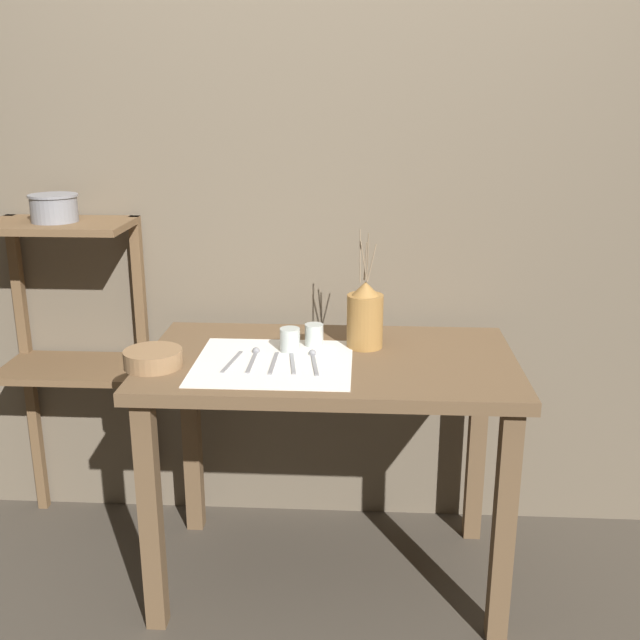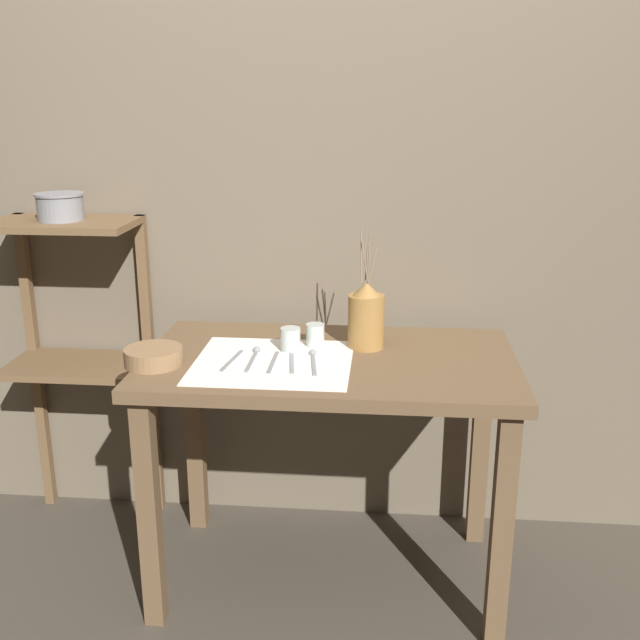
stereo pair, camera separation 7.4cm
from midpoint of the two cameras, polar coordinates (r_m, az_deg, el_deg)
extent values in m
plane|color=#473F35|center=(2.72, 1.51, -18.85)|extent=(12.00, 12.00, 0.00)
cube|color=#6B5E4C|center=(2.68, 2.35, 8.56)|extent=(7.00, 0.06, 2.40)
cube|color=brown|center=(2.35, 1.65, -3.29)|extent=(1.16, 0.67, 0.04)
cube|color=brown|center=(2.37, -11.98, -14.24)|extent=(0.06, 0.06, 0.76)
cube|color=brown|center=(2.31, 14.60, -15.34)|extent=(0.06, 0.06, 0.76)
cube|color=brown|center=(2.84, -8.73, -8.57)|extent=(0.06, 0.06, 0.76)
cube|color=brown|center=(2.79, 12.86, -9.30)|extent=(0.06, 0.06, 0.76)
cube|color=brown|center=(2.71, -18.24, 6.98)|extent=(0.49, 0.30, 0.02)
cube|color=brown|center=(2.83, -17.29, -3.33)|extent=(0.49, 0.30, 0.02)
cube|color=brown|center=(3.06, -20.18, -3.31)|extent=(0.04, 0.04, 1.17)
cube|color=brown|center=(2.89, -12.08, -3.74)|extent=(0.04, 0.04, 1.17)
cube|color=white|center=(2.30, -2.69, -3.22)|extent=(0.48, 0.44, 0.00)
cylinder|color=olive|center=(2.41, 4.41, -0.12)|extent=(0.12, 0.12, 0.17)
cone|color=olive|center=(2.38, 4.47, 2.39)|extent=(0.09, 0.09, 0.04)
cylinder|color=#847056|center=(2.35, 4.65, 4.76)|extent=(0.01, 0.03, 0.16)
cylinder|color=#847056|center=(2.35, 4.35, 4.42)|extent=(0.03, 0.01, 0.13)
cylinder|color=#847056|center=(2.35, 4.06, 4.85)|extent=(0.01, 0.01, 0.17)
cylinder|color=#847056|center=(2.37, 4.97, 4.34)|extent=(0.03, 0.01, 0.12)
cylinder|color=#847056|center=(2.38, 4.48, 4.46)|extent=(0.01, 0.02, 0.13)
cylinder|color=#8E6B47|center=(2.32, -11.68, -2.74)|extent=(0.18, 0.18, 0.05)
cylinder|color=#B7C1BC|center=(2.38, -1.37, -1.49)|extent=(0.06, 0.06, 0.08)
cylinder|color=#B7C1BC|center=(2.43, 0.50, -1.14)|extent=(0.06, 0.06, 0.07)
cube|color=gray|center=(2.31, -5.84, -3.10)|extent=(0.04, 0.19, 0.00)
cube|color=gray|center=(2.30, -4.32, -3.14)|extent=(0.01, 0.19, 0.00)
sphere|color=gray|center=(2.39, -3.96, -2.31)|extent=(0.02, 0.02, 0.02)
cube|color=gray|center=(2.28, -2.68, -3.25)|extent=(0.01, 0.19, 0.00)
cube|color=gray|center=(2.28, -1.22, -3.26)|extent=(0.04, 0.19, 0.00)
cube|color=gray|center=(2.27, 0.46, -3.40)|extent=(0.04, 0.19, 0.00)
sphere|color=gray|center=(2.35, 0.34, -2.54)|extent=(0.02, 0.02, 0.02)
cylinder|color=gray|center=(2.70, -18.44, 8.19)|extent=(0.15, 0.15, 0.09)
cylinder|color=gray|center=(2.69, -18.53, 9.07)|extent=(0.16, 0.16, 0.01)
camera|label=1|loc=(0.04, -89.08, 0.28)|focal=42.00mm
camera|label=2|loc=(0.04, 90.92, -0.28)|focal=42.00mm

